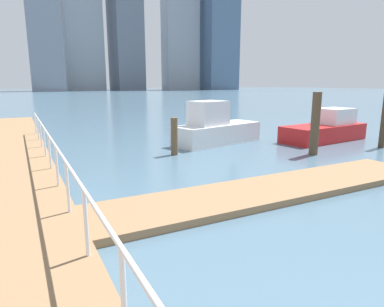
{
  "coord_description": "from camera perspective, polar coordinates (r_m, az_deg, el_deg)",
  "views": [
    {
      "loc": [
        -3.89,
        1.93,
        2.97
      ],
      "look_at": [
        -0.33,
        8.77,
        1.33
      ],
      "focal_mm": 31.29,
      "sensor_mm": 36.0,
      "label": 1
    }
  ],
  "objects": [
    {
      "name": "dock_piling_0",
      "position": [
        17.73,
        29.9,
        4.9
      ],
      "size": [
        0.26,
        0.26,
        2.52
      ],
      "primitive_type": "cylinder",
      "color": "#473826",
      "rests_on": "ground_plane"
    },
    {
      "name": "dock_piling_3",
      "position": [
        14.74,
        20.26,
        4.76
      ],
      "size": [
        0.36,
        0.36,
        2.59
      ],
      "primitive_type": "cylinder",
      "color": "brown",
      "rests_on": "ground_plane"
    },
    {
      "name": "ground_plane",
      "position": [
        18.73,
        -15.14,
        2.48
      ],
      "size": [
        300.0,
        300.0,
        0.0
      ],
      "primitive_type": "plane",
      "color": "slate"
    },
    {
      "name": "floating_dock",
      "position": [
        9.43,
        13.08,
        -6.09
      ],
      "size": [
        11.03,
        2.0,
        0.18
      ],
      "primitive_type": "cube",
      "color": "#93704C",
      "rests_on": "ground_plane"
    },
    {
      "name": "boardwalk_railing",
      "position": [
        6.12,
        -19.45,
        -4.95
      ],
      "size": [
        0.06,
        25.7,
        1.08
      ],
      "color": "white",
      "rests_on": "boardwalk"
    },
    {
      "name": "skyline_tower_4",
      "position": [
        139.66,
        -11.31,
        20.66
      ],
      "size": [
        11.35,
        13.24,
        48.92
      ],
      "primitive_type": "cube",
      "rotation": [
        0.0,
        0.0,
        0.05
      ],
      "color": "slate",
      "rests_on": "ground_plane"
    },
    {
      "name": "moored_boat_3",
      "position": [
        16.54,
        3.94,
        4.28
      ],
      "size": [
        4.98,
        2.71,
        2.11
      ],
      "color": "white",
      "rests_on": "ground_plane"
    },
    {
      "name": "moored_boat_0",
      "position": [
        18.77,
        21.87,
        3.9
      ],
      "size": [
        5.09,
        2.29,
        1.64
      ],
      "color": "red",
      "rests_on": "ground_plane"
    },
    {
      "name": "skyline_tower_5",
      "position": [
        142.37,
        -2.05,
        19.59
      ],
      "size": [
        14.09,
        10.55,
        43.44
      ],
      "primitive_type": "cube",
      "rotation": [
        0.0,
        0.0,
        -0.09
      ],
      "color": "#8C939E",
      "rests_on": "ground_plane"
    },
    {
      "name": "dock_piling_2",
      "position": [
        13.9,
        -3.03,
        2.92
      ],
      "size": [
        0.29,
        0.29,
        1.55
      ],
      "primitive_type": "cylinder",
      "color": "brown",
      "rests_on": "ground_plane"
    },
    {
      "name": "skyline_tower_3",
      "position": [
        137.04,
        -18.45,
        19.69
      ],
      "size": [
        14.45,
        12.01,
        45.21
      ],
      "primitive_type": "cube",
      "rotation": [
        0.0,
        0.0,
        0.08
      ],
      "color": "#8C939E",
      "rests_on": "ground_plane"
    },
    {
      "name": "skyline_tower_6",
      "position": [
        144.96,
        4.72,
        20.47
      ],
      "size": [
        13.64,
        10.4,
        48.67
      ],
      "primitive_type": "cube",
      "rotation": [
        0.0,
        0.0,
        0.01
      ],
      "color": "slate",
      "rests_on": "ground_plane"
    }
  ]
}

